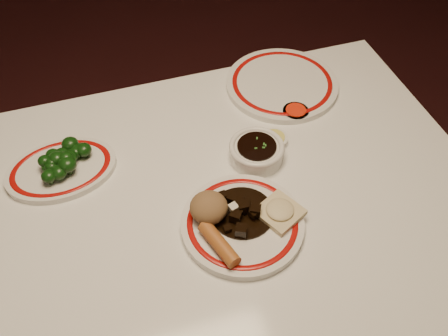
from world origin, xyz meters
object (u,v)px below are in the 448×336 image
(stirfry_heap, at_px, (241,211))
(soy_bowl, at_px, (256,152))
(dining_table, at_px, (212,237))
(rice_mound, at_px, (209,207))
(main_plate, at_px, (242,224))
(fried_wonton, at_px, (280,211))
(spring_roll, at_px, (219,244))
(broccoli_plate, at_px, (61,169))
(broccoli_pile, at_px, (62,160))

(stirfry_heap, distance_m, soy_bowl, 0.17)
(dining_table, bearing_deg, rice_mound, -116.24)
(main_plate, relative_size, fried_wonton, 2.97)
(dining_table, distance_m, soy_bowl, 0.21)
(stirfry_heap, bearing_deg, rice_mound, 165.55)
(main_plate, relative_size, spring_roll, 3.05)
(dining_table, distance_m, broccoli_plate, 0.36)
(spring_roll, distance_m, fried_wonton, 0.14)
(main_plate, relative_size, broccoli_plate, 1.25)
(dining_table, height_order, soy_bowl, soy_bowl)
(dining_table, distance_m, fried_wonton, 0.18)
(fried_wonton, height_order, broccoli_plate, fried_wonton)
(fried_wonton, bearing_deg, rice_mound, 163.34)
(rice_mound, relative_size, stirfry_heap, 0.58)
(main_plate, distance_m, soy_bowl, 0.19)
(dining_table, xyz_separation_m, broccoli_pile, (-0.27, 0.21, 0.13))
(broccoli_plate, bearing_deg, broccoli_pile, 2.83)
(fried_wonton, distance_m, broccoli_pile, 0.48)
(broccoli_pile, distance_m, soy_bowl, 0.43)
(dining_table, distance_m, spring_roll, 0.16)
(dining_table, relative_size, spring_roll, 11.48)
(fried_wonton, bearing_deg, soy_bowl, 85.12)
(dining_table, relative_size, rice_mound, 15.74)
(dining_table, height_order, main_plate, main_plate)
(spring_roll, bearing_deg, dining_table, 65.39)
(broccoli_plate, bearing_deg, dining_table, -36.37)
(stirfry_heap, height_order, broccoli_plate, stirfry_heap)
(fried_wonton, relative_size, broccoli_pile, 0.93)
(rice_mound, bearing_deg, spring_roll, -92.61)
(soy_bowl, bearing_deg, dining_table, -141.26)
(rice_mound, distance_m, soy_bowl, 0.20)
(stirfry_heap, bearing_deg, fried_wonton, -18.46)
(rice_mound, bearing_deg, broccoli_pile, 139.35)
(stirfry_heap, bearing_deg, main_plate, -98.16)
(rice_mound, distance_m, spring_roll, 0.08)
(fried_wonton, relative_size, stirfry_heap, 0.82)
(spring_roll, relative_size, soy_bowl, 0.86)
(broccoli_plate, bearing_deg, rice_mound, -39.69)
(dining_table, distance_m, broccoli_pile, 0.37)
(dining_table, bearing_deg, soy_bowl, 38.74)
(dining_table, distance_m, stirfry_heap, 0.14)
(broccoli_pile, bearing_deg, rice_mound, -40.65)
(main_plate, height_order, spring_roll, spring_roll)
(stirfry_heap, bearing_deg, soy_bowl, 59.02)
(spring_roll, distance_m, broccoli_pile, 0.40)
(main_plate, distance_m, rice_mound, 0.08)
(dining_table, height_order, rice_mound, rice_mound)
(rice_mound, bearing_deg, broccoli_plate, 140.31)
(broccoli_pile, bearing_deg, fried_wonton, -33.75)
(stirfry_heap, distance_m, broccoli_pile, 0.41)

